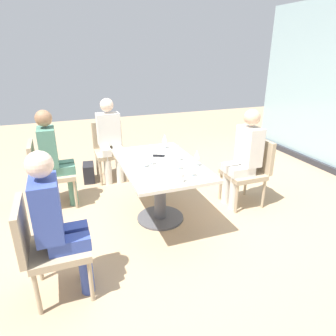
{
  "coord_description": "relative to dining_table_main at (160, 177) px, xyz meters",
  "views": [
    {
      "loc": [
        3.01,
        -1.01,
        1.93
      ],
      "look_at": [
        0.0,
        0.1,
        0.65
      ],
      "focal_mm": 32.02,
      "sensor_mm": 36.0,
      "label": 1
    }
  ],
  "objects": [
    {
      "name": "wine_glass_6",
      "position": [
        0.26,
        0.12,
        0.31
      ],
      "size": [
        0.07,
        0.07,
        0.18
      ],
      "color": "silver",
      "rests_on": "dining_table_main"
    },
    {
      "name": "person_front_right",
      "position": [
        0.82,
        -1.12,
        0.15
      ],
      "size": [
        0.34,
        0.39,
        1.26
      ],
      "color": "#384C9E",
      "rests_on": "ground_plane"
    },
    {
      "name": "cell_phone_on_table",
      "position": [
        -0.22,
        0.06,
        0.18
      ],
      "size": [
        0.12,
        0.16,
        0.01
      ],
      "primitive_type": "cube",
      "rotation": [
        0.0,
        0.0,
        -0.43
      ],
      "color": "black",
      "rests_on": "dining_table_main"
    },
    {
      "name": "dining_table_main",
      "position": [
        0.0,
        0.0,
        0.0
      ],
      "size": [
        1.37,
        0.86,
        0.73
      ],
      "color": "silver",
      "rests_on": "ground_plane"
    },
    {
      "name": "person_near_window",
      "position": [
        -0.0,
        1.12,
        0.15
      ],
      "size": [
        0.34,
        0.39,
        1.26
      ],
      "color": "silver",
      "rests_on": "ground_plane"
    },
    {
      "name": "person_front_left",
      "position": [
        -0.82,
        -1.12,
        0.15
      ],
      "size": [
        0.34,
        0.39,
        1.26
      ],
      "color": "#4C7F6B",
      "rests_on": "ground_plane"
    },
    {
      "name": "person_side_end",
      "position": [
        -1.41,
        -0.32,
        0.15
      ],
      "size": [
        0.39,
        0.34,
        1.26
      ],
      "color": "silver",
      "rests_on": "ground_plane"
    },
    {
      "name": "wine_glass_0",
      "position": [
        0.03,
        -0.12,
        0.31
      ],
      "size": [
        0.07,
        0.07,
        0.18
      ],
      "color": "silver",
      "rests_on": "dining_table_main"
    },
    {
      "name": "chair_front_left",
      "position": [
        -0.82,
        -1.23,
        -0.05
      ],
      "size": [
        0.46,
        0.5,
        0.87
      ],
      "color": "tan",
      "rests_on": "ground_plane"
    },
    {
      "name": "chair_front_right",
      "position": [
        0.82,
        -1.23,
        -0.05
      ],
      "size": [
        0.46,
        0.5,
        0.87
      ],
      "color": "tan",
      "rests_on": "ground_plane"
    },
    {
      "name": "wine_glass_3",
      "position": [
        0.0,
        0.22,
        0.31
      ],
      "size": [
        0.07,
        0.07,
        0.18
      ],
      "color": "silver",
      "rests_on": "dining_table_main"
    },
    {
      "name": "ground_plane",
      "position": [
        0.0,
        0.0,
        -0.55
      ],
      "size": [
        12.0,
        12.0,
        0.0
      ],
      "primitive_type": "plane",
      "color": "tan"
    },
    {
      "name": "handbag_0",
      "position": [
        -1.45,
        -0.68,
        -0.41
      ],
      "size": [
        0.32,
        0.19,
        0.28
      ],
      "primitive_type": "cube",
      "rotation": [
        0.0,
        0.0,
        -0.11
      ],
      "color": "#232328",
      "rests_on": "ground_plane"
    },
    {
      "name": "wine_glass_5",
      "position": [
        0.08,
        -0.21,
        0.31
      ],
      "size": [
        0.07,
        0.07,
        0.18
      ],
      "color": "silver",
      "rests_on": "dining_table_main"
    },
    {
      "name": "wine_glass_1",
      "position": [
        -0.48,
        0.23,
        0.31
      ],
      "size": [
        0.07,
        0.07,
        0.18
      ],
      "color": "silver",
      "rests_on": "dining_table_main"
    },
    {
      "name": "wine_glass_4",
      "position": [
        0.49,
        0.18,
        0.31
      ],
      "size": [
        0.07,
        0.07,
        0.18
      ],
      "color": "silver",
      "rests_on": "dining_table_main"
    },
    {
      "name": "wine_glass_2",
      "position": [
        0.24,
        0.35,
        0.31
      ],
      "size": [
        0.07,
        0.07,
        0.18
      ],
      "color": "silver",
      "rests_on": "dining_table_main"
    },
    {
      "name": "coffee_cup",
      "position": [
        0.57,
        0.02,
        0.22
      ],
      "size": [
        0.08,
        0.08,
        0.09
      ],
      "primitive_type": "cylinder",
      "color": "white",
      "rests_on": "dining_table_main"
    },
    {
      "name": "chair_side_end",
      "position": [
        -1.52,
        -0.32,
        -0.05
      ],
      "size": [
        0.5,
        0.46,
        0.87
      ],
      "color": "tan",
      "rests_on": "ground_plane"
    },
    {
      "name": "chair_near_window",
      "position": [
        0.0,
        1.23,
        -0.05
      ],
      "size": [
        0.46,
        0.51,
        0.87
      ],
      "color": "tan",
      "rests_on": "ground_plane"
    }
  ]
}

